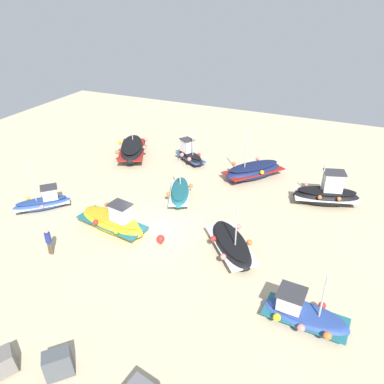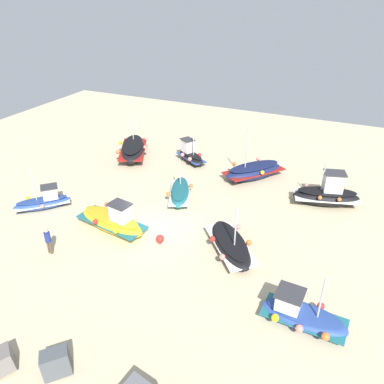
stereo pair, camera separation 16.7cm
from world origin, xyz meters
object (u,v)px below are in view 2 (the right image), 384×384
at_px(fishing_boat_8, 301,314).
at_px(person_walking, 48,239).
at_px(fishing_boat_3, 230,245).
at_px(fishing_boat_1, 43,202).
at_px(fishing_boat_5, 327,195).
at_px(fishing_boat_2, 133,149).
at_px(fishing_boat_6, 254,171).
at_px(fishing_boat_7, 190,155).
at_px(mooring_buoy_0, 160,239).
at_px(fishing_boat_4, 180,192).
at_px(fishing_boat_0, 112,221).

xyz_separation_m(fishing_boat_8, person_walking, (13.57, 0.71, 0.42)).
bearing_deg(person_walking, fishing_boat_3, 117.00).
xyz_separation_m(fishing_boat_1, fishing_boat_5, (-17.03, -8.28, 0.24)).
bearing_deg(person_walking, fishing_boat_2, -165.60).
bearing_deg(fishing_boat_8, person_walking, 6.62).
relative_size(fishing_boat_3, person_walking, 2.78).
relative_size(fishing_boat_2, fishing_boat_5, 1.18).
bearing_deg(fishing_boat_6, fishing_boat_7, 121.42).
bearing_deg(fishing_boat_7, mooring_buoy_0, 138.06).
xyz_separation_m(fishing_boat_1, fishing_boat_7, (-5.76, -10.82, 0.13)).
xyz_separation_m(fishing_boat_1, fishing_boat_6, (-11.42, -10.10, 0.10)).
bearing_deg(fishing_boat_2, person_walking, -14.13).
bearing_deg(fishing_boat_3, fishing_boat_1, 52.60).
relative_size(fishing_boat_2, fishing_boat_4, 1.34).
bearing_deg(fishing_boat_3, fishing_boat_2, 12.41).
distance_m(fishing_boat_2, fishing_boat_6, 10.63).
height_order(fishing_boat_2, fishing_boat_7, fishing_boat_2).
bearing_deg(mooring_buoy_0, fishing_boat_0, -1.76).
bearing_deg(fishing_boat_7, fishing_boat_1, 94.04).
height_order(fishing_boat_6, person_walking, fishing_boat_6).
bearing_deg(fishing_boat_4, fishing_boat_5, 87.07).
height_order(fishing_boat_3, fishing_boat_4, fishing_boat_3).
relative_size(fishing_boat_3, fishing_boat_8, 1.16).
relative_size(fishing_boat_3, fishing_boat_4, 1.08).
xyz_separation_m(fishing_boat_1, fishing_boat_2, (-0.79, -9.82, 0.18)).
bearing_deg(fishing_boat_6, mooring_buoy_0, -154.62).
height_order(fishing_boat_0, fishing_boat_5, fishing_boat_5).
bearing_deg(fishing_boat_3, fishing_boat_7, -5.47).
relative_size(fishing_boat_2, mooring_buoy_0, 9.26).
bearing_deg(fishing_boat_2, fishing_boat_6, 64.70).
height_order(fishing_boat_1, fishing_boat_6, fishing_boat_6).
xyz_separation_m(fishing_boat_4, person_walking, (3.85, 8.51, 0.46)).
distance_m(fishing_boat_0, fishing_boat_6, 11.82).
height_order(fishing_boat_0, fishing_boat_1, fishing_boat_1).
xyz_separation_m(fishing_boat_4, fishing_boat_7, (1.90, -5.89, 0.17)).
distance_m(fishing_boat_1, fishing_boat_2, 9.85).
bearing_deg(fishing_boat_8, fishing_boat_7, -46.08).
relative_size(fishing_boat_0, fishing_boat_8, 1.28).
height_order(fishing_boat_7, person_walking, fishing_boat_7).
distance_m(fishing_boat_6, fishing_boat_8, 14.28).
relative_size(fishing_boat_6, fishing_boat_8, 1.29).
height_order(fishing_boat_0, person_walking, fishing_boat_0).
relative_size(fishing_boat_0, fishing_boat_5, 1.05).
bearing_deg(fishing_boat_6, person_walking, -170.40).
bearing_deg(fishing_boat_0, mooring_buoy_0, 7.85).
bearing_deg(fishing_boat_7, fishing_boat_4, 139.94).
distance_m(fishing_boat_4, person_walking, 9.36).
xyz_separation_m(fishing_boat_0, fishing_boat_1, (5.66, -0.23, -0.14)).
bearing_deg(fishing_boat_2, fishing_boat_7, 74.56).
relative_size(fishing_boat_0, fishing_boat_6, 0.99).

